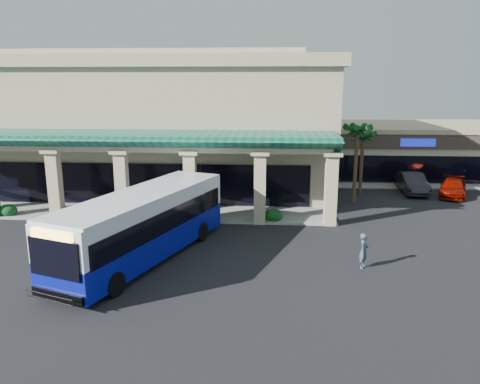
# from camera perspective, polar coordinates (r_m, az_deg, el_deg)

# --- Properties ---
(ground) EXTENTS (110.00, 110.00, 0.00)m
(ground) POSITION_cam_1_polar(r_m,az_deg,el_deg) (25.69, -1.29, -7.16)
(ground) COLOR black
(main_building) EXTENTS (30.80, 14.80, 11.35)m
(main_building) POSITION_cam_1_polar(r_m,az_deg,el_deg) (41.39, -10.52, 8.48)
(main_building) COLOR tan
(main_building) RESTS_ON ground
(arcade) EXTENTS (30.00, 6.20, 5.70)m
(arcade) POSITION_cam_1_polar(r_m,az_deg,el_deg) (33.00, -14.21, 2.17)
(arcade) COLOR #0E5947
(arcade) RESTS_ON ground
(strip_mall) EXTENTS (22.50, 12.50, 4.90)m
(strip_mall) POSITION_cam_1_polar(r_m,az_deg,el_deg) (50.93, 22.00, 4.94)
(strip_mall) COLOR beige
(strip_mall) RESTS_ON ground
(palm_0) EXTENTS (2.40, 2.40, 6.60)m
(palm_0) POSITION_cam_1_polar(r_m,az_deg,el_deg) (35.99, 13.94, 3.81)
(palm_0) COLOR #0F3914
(palm_0) RESTS_ON ground
(palm_1) EXTENTS (2.40, 2.40, 5.80)m
(palm_1) POSITION_cam_1_polar(r_m,az_deg,el_deg) (39.14, 14.61, 3.91)
(palm_1) COLOR #0F3914
(palm_1) RESTS_ON ground
(broadleaf_tree) EXTENTS (2.60, 2.60, 4.81)m
(broadleaf_tree) POSITION_cam_1_polar(r_m,az_deg,el_deg) (43.80, 10.82, 4.40)
(broadleaf_tree) COLOR #0D3914
(broadleaf_tree) RESTS_ON ground
(transit_bus) EXTENTS (7.03, 12.92, 3.54)m
(transit_bus) POSITION_cam_1_polar(r_m,az_deg,el_deg) (24.46, -11.62, -4.13)
(transit_bus) COLOR #091294
(transit_bus) RESTS_ON ground
(pedestrian) EXTENTS (0.67, 0.77, 1.76)m
(pedestrian) POSITION_cam_1_polar(r_m,az_deg,el_deg) (23.94, 14.86, -6.93)
(pedestrian) COLOR #3B495B
(pedestrian) RESTS_ON ground
(car_white) EXTENTS (1.84, 5.06, 1.66)m
(car_white) POSITION_cam_1_polar(r_m,az_deg,el_deg) (41.26, 20.24, 1.06)
(car_white) COLOR #232227
(car_white) RESTS_ON ground
(car_red) EXTENTS (3.48, 5.05, 1.36)m
(car_red) POSITION_cam_1_polar(r_m,az_deg,el_deg) (41.30, 24.52, 0.47)
(car_red) COLOR #870E02
(car_red) RESTS_ON ground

